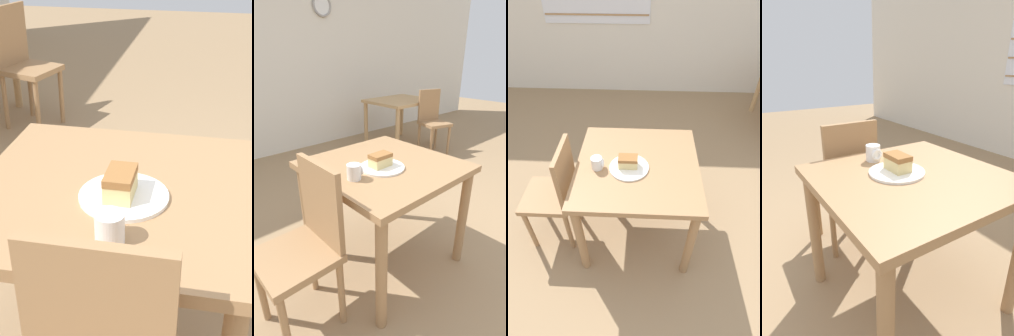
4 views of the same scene
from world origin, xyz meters
The scene contains 5 objects.
dining_table_near centered at (-0.11, 0.41, 0.61)m, with size 0.84×0.85×0.73m.
chair_far_corner centered at (1.90, 1.53, 0.49)m, with size 0.45×0.45×0.89m.
plate centered at (-0.16, 0.36, 0.73)m, with size 0.26×0.26×0.01m.
cake_slice centered at (-0.17, 0.37, 0.78)m, with size 0.13×0.08×0.08m.
coffee_mug centered at (-0.37, 0.36, 0.77)m, with size 0.08×0.08×0.09m.
Camera 1 is at (-1.30, 0.14, 1.46)m, focal length 50.00 mm.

